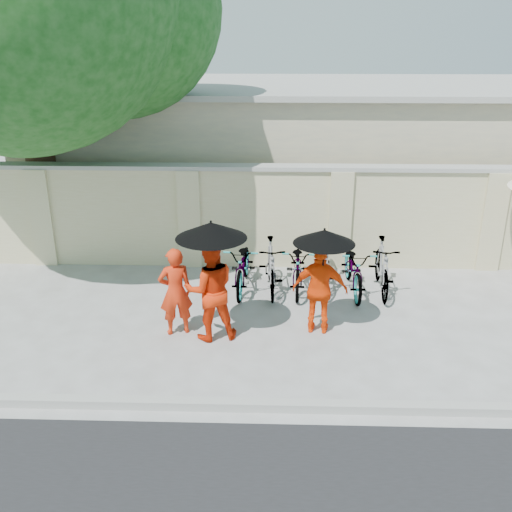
{
  "coord_description": "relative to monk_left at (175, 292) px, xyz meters",
  "views": [
    {
      "loc": [
        0.67,
        -7.76,
        4.5
      ],
      "look_at": [
        0.4,
        0.86,
        1.1
      ],
      "focal_mm": 40.0,
      "sensor_mm": 36.0,
      "label": 1
    }
  ],
  "objects": [
    {
      "name": "parasol_right",
      "position": [
        2.28,
        0.03,
        0.92
      ],
      "size": [
        0.94,
        0.94,
        0.92
      ],
      "color": "black",
      "rests_on": "ground"
    },
    {
      "name": "monk_left",
      "position": [
        0.0,
        0.0,
        0.0
      ],
      "size": [
        0.61,
        0.49,
        1.44
      ],
      "primitive_type": "imported",
      "rotation": [
        0.0,
        0.0,
        3.47
      ],
      "color": "red",
      "rests_on": "ground"
    },
    {
      "name": "bike_0",
      "position": [
        0.97,
        1.72,
        -0.26
      ],
      "size": [
        0.7,
        1.78,
        0.92
      ],
      "primitive_type": "imported",
      "rotation": [
        0.0,
        0.0,
        -0.05
      ],
      "color": "gray",
      "rests_on": "ground"
    },
    {
      "name": "kerb",
      "position": [
        0.84,
        -1.97,
        -0.66
      ],
      "size": [
        40.0,
        0.16,
        0.12
      ],
      "primitive_type": "cube",
      "color": "#9A9A94",
      "rests_on": "ground"
    },
    {
      "name": "ground",
      "position": [
        0.84,
        -0.27,
        -0.72
      ],
      "size": [
        80.0,
        80.0,
        0.0
      ],
      "primitive_type": "plane",
      "color": "#A9A9A8"
    },
    {
      "name": "monk_center",
      "position": [
        0.56,
        -0.13,
        0.11
      ],
      "size": [
        0.94,
        0.81,
        1.66
      ],
      "primitive_type": "imported",
      "rotation": [
        0.0,
        0.0,
        3.39
      ],
      "color": "red",
      "rests_on": "ground"
    },
    {
      "name": "building_behind",
      "position": [
        2.84,
        6.73,
        0.88
      ],
      "size": [
        14.0,
        6.0,
        3.2
      ],
      "primitive_type": "cube",
      "color": "#C5B994",
      "rests_on": "ground"
    },
    {
      "name": "parasol_center",
      "position": [
        0.61,
        -0.21,
        1.09
      ],
      "size": [
        1.06,
        1.06,
        1.0
      ],
      "color": "black",
      "rests_on": "ground"
    },
    {
      "name": "bike_5",
      "position": [
        3.52,
        1.67,
        -0.23
      ],
      "size": [
        0.54,
        1.66,
        0.99
      ],
      "primitive_type": "imported",
      "rotation": [
        0.0,
        0.0,
        -0.05
      ],
      "color": "gray",
      "rests_on": "ground"
    },
    {
      "name": "bike_1",
      "position": [
        1.48,
        1.64,
        -0.24
      ],
      "size": [
        0.55,
        1.64,
        0.97
      ],
      "primitive_type": "imported",
      "rotation": [
        0.0,
        0.0,
        0.06
      ],
      "color": "gray",
      "rests_on": "ground"
    },
    {
      "name": "bike_3",
      "position": [
        2.5,
        1.79,
        -0.22
      ],
      "size": [
        0.66,
        1.71,
        1.0
      ],
      "primitive_type": "imported",
      "rotation": [
        0.0,
        0.0,
        -0.12
      ],
      "color": "gray",
      "rests_on": "ground"
    },
    {
      "name": "compound_wall",
      "position": [
        1.84,
        2.93,
        0.28
      ],
      "size": [
        20.0,
        0.3,
        2.0
      ],
      "primitive_type": "cube",
      "color": "beige",
      "rests_on": "ground"
    },
    {
      "name": "bike_2",
      "position": [
        1.99,
        1.74,
        -0.28
      ],
      "size": [
        0.66,
        1.71,
        0.89
      ],
      "primitive_type": "imported",
      "rotation": [
        0.0,
        0.0,
        -0.04
      ],
      "color": "gray",
      "rests_on": "ground"
    },
    {
      "name": "bike_4",
      "position": [
        3.01,
        1.66,
        -0.27
      ],
      "size": [
        0.65,
        1.74,
        0.9
      ],
      "primitive_type": "imported",
      "rotation": [
        0.0,
        0.0,
        0.03
      ],
      "color": "gray",
      "rests_on": "ground"
    },
    {
      "name": "monk_right",
      "position": [
        2.26,
        0.11,
        0.01
      ],
      "size": [
        0.9,
        0.47,
        1.47
      ],
      "primitive_type": "imported",
      "rotation": [
        0.0,
        0.0,
        3.01
      ],
      "color": "#FF4609",
      "rests_on": "ground"
    }
  ]
}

